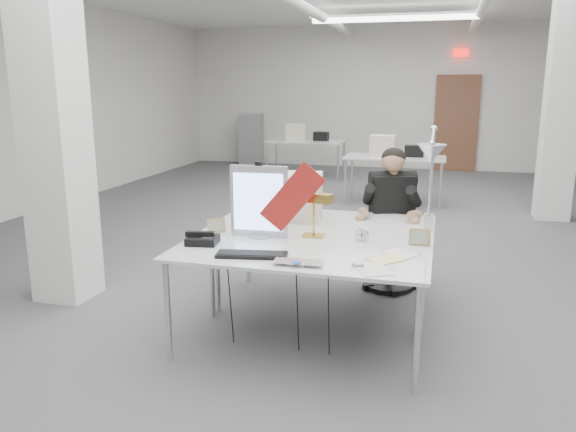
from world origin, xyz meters
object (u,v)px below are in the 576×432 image
office_chair (391,232)px  beige_monitor (297,197)px  bankers_lamp (314,215)px  desk_phone (203,240)px  architect_lamp (430,180)px  desk_main (300,253)px  seated_person (392,196)px  laptop (297,265)px  monitor (259,201)px

office_chair → beige_monitor: beige_monitor is taller
bankers_lamp → beige_monitor: (-0.27, 0.53, 0.03)m
desk_phone → architect_lamp: bearing=13.9°
office_chair → beige_monitor: bearing=-164.4°
office_chair → desk_main: bearing=-129.2°
desk_main → seated_person: 1.53m
desk_main → bankers_lamp: (0.01, 0.40, 0.18)m
beige_monitor → seated_person: bearing=25.4°
office_chair → bankers_lamp: 1.25m
laptop → bankers_lamp: bearing=91.0°
office_chair → desk_phone: size_ratio=4.97×
desk_main → desk_phone: size_ratio=8.17×
seated_person → monitor: seated_person is taller
office_chair → seated_person: (0.00, -0.05, 0.35)m
seated_person → desk_phone: size_ratio=4.21×
seated_person → beige_monitor: 0.92m
seated_person → beige_monitor: bearing=-166.9°
office_chair → laptop: 1.90m
office_chair → laptop: (-0.44, -1.83, 0.22)m
office_chair → seated_person: size_ratio=1.18×
bankers_lamp → desk_phone: 0.86m
laptop → beige_monitor: (-0.33, 1.28, 0.18)m
laptop → beige_monitor: size_ratio=0.77×
seated_person → laptop: (-0.44, -1.78, -0.13)m
seated_person → architect_lamp: size_ratio=1.05×
office_chair → architect_lamp: 1.12m
monitor → architect_lamp: size_ratio=0.62×
monitor → bankers_lamp: bearing=10.8°
architect_lamp → desk_phone: bearing=-150.9°
bankers_lamp → architect_lamp: size_ratio=0.39×
desk_main → beige_monitor: bearing=105.5°
office_chair → desk_phone: office_chair is taller
laptop → monitor: bearing=122.1°
desk_main → monitor: (-0.39, 0.30, 0.29)m
office_chair → monitor: bearing=-147.5°
monitor → architect_lamp: bearing=12.2°
office_chair → bankers_lamp: bankers_lamp is taller
bankers_lamp → beige_monitor: size_ratio=0.82×
office_chair → architect_lamp: architect_lamp is taller
seated_person → office_chair: bearing=69.7°
architect_lamp → desk_main: bearing=-136.4°
seated_person → architect_lamp: architect_lamp is taller
office_chair → seated_person: bearing=-110.3°
bankers_lamp → architect_lamp: 0.91m
monitor → laptop: (0.46, -0.65, -0.26)m
laptop → desk_phone: 0.87m
office_chair → laptop: size_ratio=3.43×
beige_monitor → architect_lamp: (1.11, -0.29, 0.24)m
desk_main → bankers_lamp: size_ratio=5.26×
seated_person → bankers_lamp: seated_person is taller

